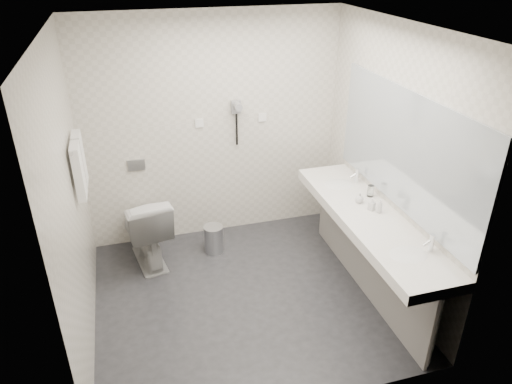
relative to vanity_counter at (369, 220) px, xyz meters
name	(u,v)px	position (x,y,z in m)	size (l,w,h in m)	color
floor	(245,297)	(-1.12, 0.20, -0.80)	(2.80, 2.80, 0.00)	#26262A
ceiling	(242,27)	(-1.12, 0.20, 1.70)	(2.80, 2.80, 0.00)	silver
wall_back	(213,130)	(-1.12, 1.50, 0.45)	(2.80, 2.80, 0.00)	beige
wall_front	(298,270)	(-1.12, -1.10, 0.45)	(2.80, 2.80, 0.00)	beige
wall_left	(70,203)	(-2.52, 0.20, 0.45)	(2.60, 2.60, 0.00)	beige
wall_right	(391,163)	(0.27, 0.20, 0.45)	(2.60, 2.60, 0.00)	beige
vanity_counter	(369,220)	(0.00, 0.00, 0.00)	(0.55, 2.20, 0.10)	silver
vanity_panel	(366,257)	(0.02, 0.00, -0.42)	(0.03, 2.15, 0.75)	gray
vanity_post_near	(433,332)	(0.05, -1.04, -0.42)	(0.06, 0.06, 0.75)	silver
vanity_post_far	(326,206)	(0.05, 1.04, -0.42)	(0.06, 0.06, 0.75)	silver
mirror	(404,151)	(0.26, 0.00, 0.65)	(0.02, 2.20, 1.05)	#B2BCC6
basin_near	(408,256)	(0.00, -0.65, 0.04)	(0.40, 0.31, 0.05)	white
basin_far	(339,186)	(0.00, 0.65, 0.04)	(0.40, 0.31, 0.05)	white
faucet_near	(431,243)	(0.19, -0.65, 0.12)	(0.04, 0.04, 0.15)	silver
faucet_far	(357,175)	(0.19, 0.65, 0.12)	(0.04, 0.04, 0.15)	silver
soap_bottle_a	(372,204)	(0.06, 0.08, 0.11)	(0.05, 0.05, 0.12)	beige
soap_bottle_b	(360,198)	(0.02, 0.24, 0.10)	(0.08, 0.08, 0.10)	beige
soap_bottle_c	(380,206)	(0.10, 0.02, 0.12)	(0.05, 0.05, 0.14)	beige
glass_left	(370,191)	(0.18, 0.33, 0.11)	(0.06, 0.06, 0.12)	silver
toilet	(145,228)	(-1.97, 1.08, -0.40)	(0.45, 0.79, 0.81)	white
flush_plate	(136,165)	(-1.98, 1.49, 0.15)	(0.18, 0.02, 0.12)	#B2B5BA
pedal_bin	(214,240)	(-1.26, 1.05, -0.65)	(0.21, 0.21, 0.30)	#B2B5BA
bin_lid	(213,227)	(-1.26, 1.05, -0.49)	(0.21, 0.21, 0.01)	#B2B5BA
towel_rail	(74,142)	(-2.47, 0.75, 0.75)	(0.02, 0.02, 0.62)	silver
towel_near	(79,172)	(-2.46, 0.61, 0.53)	(0.07, 0.24, 0.48)	white
towel_far	(80,159)	(-2.46, 0.89, 0.53)	(0.07, 0.24, 0.48)	white
dryer_cradle	(236,107)	(-0.88, 1.47, 0.70)	(0.10, 0.04, 0.14)	gray
dryer_barrel	(238,106)	(-0.88, 1.40, 0.73)	(0.08, 0.08, 0.14)	gray
dryer_cord	(237,130)	(-0.88, 1.46, 0.45)	(0.02, 0.02, 0.35)	black
switch_plate_a	(199,123)	(-1.27, 1.49, 0.55)	(0.09, 0.02, 0.09)	white
switch_plate_b	(262,117)	(-0.57, 1.49, 0.55)	(0.09, 0.02, 0.09)	white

